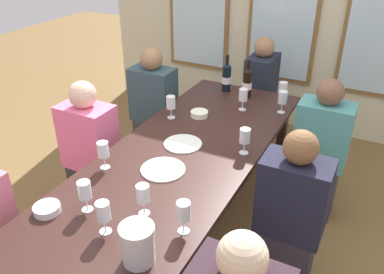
% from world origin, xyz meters
% --- Properties ---
extents(ground_plane, '(12.00, 12.00, 0.00)m').
position_xyz_m(ground_plane, '(0.00, 0.00, 0.00)').
color(ground_plane, brown).
extents(dining_table, '(0.91, 2.60, 0.74)m').
position_xyz_m(dining_table, '(0.00, 0.00, 0.67)').
color(dining_table, '#351E1A').
rests_on(dining_table, ground).
extents(white_plate_0, '(0.25, 0.25, 0.01)m').
position_xyz_m(white_plate_0, '(-0.05, 0.15, 0.74)').
color(white_plate_0, white).
rests_on(white_plate_0, dining_table).
extents(white_plate_1, '(0.27, 0.27, 0.01)m').
position_xyz_m(white_plate_1, '(-0.01, -0.17, 0.74)').
color(white_plate_1, white).
rests_on(white_plate_1, dining_table).
extents(metal_pitcher, '(0.16, 0.16, 0.19)m').
position_xyz_m(metal_pitcher, '(0.26, -0.83, 0.84)').
color(metal_pitcher, silver).
rests_on(metal_pitcher, dining_table).
extents(wine_bottle_0, '(0.08, 0.08, 0.32)m').
position_xyz_m(wine_bottle_0, '(-0.16, 1.15, 0.86)').
color(wine_bottle_0, black).
rests_on(wine_bottle_0, dining_table).
extents(wine_bottle_1, '(0.08, 0.08, 0.32)m').
position_xyz_m(wine_bottle_1, '(0.05, 1.10, 0.87)').
color(wine_bottle_1, black).
rests_on(wine_bottle_1, dining_table).
extents(tasting_bowl_0, '(0.14, 0.14, 0.04)m').
position_xyz_m(tasting_bowl_0, '(-0.34, -0.78, 0.76)').
color(tasting_bowl_0, white).
rests_on(tasting_bowl_0, dining_table).
extents(tasting_bowl_1, '(0.13, 0.13, 0.04)m').
position_xyz_m(tasting_bowl_1, '(-0.14, 0.59, 0.76)').
color(tasting_bowl_1, white).
rests_on(tasting_bowl_1, dining_table).
extents(wine_glass_0, '(0.07, 0.07, 0.17)m').
position_xyz_m(wine_glass_0, '(0.35, 0.23, 0.86)').
color(wine_glass_0, white).
rests_on(wine_glass_0, dining_table).
extents(wine_glass_1, '(0.07, 0.07, 0.17)m').
position_xyz_m(wine_glass_1, '(-0.32, 0.47, 0.86)').
color(wine_glass_1, white).
rests_on(wine_glass_1, dining_table).
extents(wine_glass_2, '(0.07, 0.07, 0.17)m').
position_xyz_m(wine_glass_2, '(0.34, 1.12, 0.86)').
color(wine_glass_2, white).
rests_on(wine_glass_2, dining_table).
extents(wine_glass_3, '(0.07, 0.07, 0.17)m').
position_xyz_m(wine_glass_3, '(0.11, 0.85, 0.86)').
color(wine_glass_3, white).
rests_on(wine_glass_3, dining_table).
extents(wine_glass_4, '(0.07, 0.07, 0.17)m').
position_xyz_m(wine_glass_4, '(-0.17, -0.67, 0.86)').
color(wine_glass_4, white).
rests_on(wine_glass_4, dining_table).
extents(wine_glass_5, '(0.07, 0.07, 0.17)m').
position_xyz_m(wine_glass_5, '(0.35, -0.58, 0.86)').
color(wine_glass_5, white).
rests_on(wine_glass_5, dining_table).
extents(wine_glass_6, '(0.07, 0.07, 0.17)m').
position_xyz_m(wine_glass_6, '(0.39, 0.94, 0.86)').
color(wine_glass_6, white).
rests_on(wine_glass_6, dining_table).
extents(wine_glass_7, '(0.07, 0.07, 0.17)m').
position_xyz_m(wine_glass_7, '(-0.33, -0.31, 0.86)').
color(wine_glass_7, white).
rests_on(wine_glass_7, dining_table).
extents(wine_glass_8, '(0.07, 0.07, 0.17)m').
position_xyz_m(wine_glass_8, '(0.11, -0.56, 0.86)').
color(wine_glass_8, white).
rests_on(wine_glass_8, dining_table).
extents(wine_glass_9, '(0.07, 0.07, 0.17)m').
position_xyz_m(wine_glass_9, '(0.02, -0.76, 0.86)').
color(wine_glass_9, white).
rests_on(wine_glass_9, dining_table).
extents(seated_person_0, '(0.38, 0.24, 1.11)m').
position_xyz_m(seated_person_0, '(-0.74, 0.02, 0.53)').
color(seated_person_0, '#2B2E2E').
rests_on(seated_person_0, ground).
extents(seated_person_1, '(0.38, 0.24, 1.11)m').
position_xyz_m(seated_person_1, '(0.74, -0.01, 0.53)').
color(seated_person_1, '#2C2933').
rests_on(seated_person_1, ground).
extents(seated_person_4, '(0.38, 0.24, 1.11)m').
position_xyz_m(seated_person_4, '(-0.74, 0.88, 0.53)').
color(seated_person_4, '#36383D').
rests_on(seated_person_4, ground).
extents(seated_person_5, '(0.38, 0.24, 1.11)m').
position_xyz_m(seated_person_5, '(0.74, 0.82, 0.53)').
color(seated_person_5, '#37343A').
rests_on(seated_person_5, ground).
extents(seated_person_6, '(0.24, 0.38, 1.11)m').
position_xyz_m(seated_person_6, '(0.00, 1.65, 0.53)').
color(seated_person_6, '#342B44').
rests_on(seated_person_6, ground).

